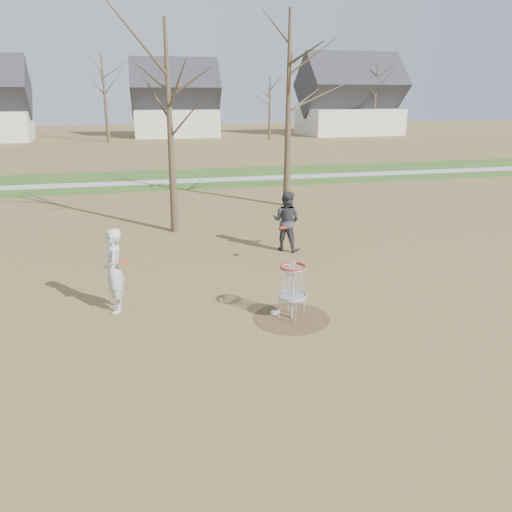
{
  "coord_description": "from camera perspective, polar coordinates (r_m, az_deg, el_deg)",
  "views": [
    {
      "loc": [
        -3.3,
        -10.17,
        5.0
      ],
      "look_at": [
        -0.5,
        1.5,
        1.1
      ],
      "focal_mm": 35.0,
      "sensor_mm": 36.0,
      "label": 1
    }
  ],
  "objects": [
    {
      "name": "ground",
      "position": [
        11.8,
        4.09,
        -7.11
      ],
      "size": [
        160.0,
        160.0,
        0.0
      ],
      "primitive_type": "plane",
      "color": "brown",
      "rests_on": "ground"
    },
    {
      "name": "disc_grounded",
      "position": [
        12.05,
        2.21,
        -6.43
      ],
      "size": [
        0.22,
        0.22,
        0.02
      ],
      "primitive_type": "cylinder",
      "color": "white",
      "rests_on": "dirt_circle"
    },
    {
      "name": "player_standing",
      "position": [
        12.27,
        -15.92,
        -1.64
      ],
      "size": [
        0.52,
        0.77,
        2.04
      ],
      "primitive_type": "imported",
      "rotation": [
        0.0,
        0.0,
        -1.52
      ],
      "color": "#B9B9B9",
      "rests_on": "ground"
    },
    {
      "name": "green_band",
      "position": [
        31.74,
        -7.44,
        8.81
      ],
      "size": [
        160.0,
        8.0,
        0.01
      ],
      "primitive_type": "cube",
      "color": "#2D5119",
      "rests_on": "ground"
    },
    {
      "name": "discs_in_play",
      "position": [
        13.33,
        -4.45,
        1.6
      ],
      "size": [
        4.8,
        2.68,
        0.12
      ],
      "color": "#FF260D",
      "rests_on": "ground"
    },
    {
      "name": "footpath",
      "position": [
        30.76,
        -7.23,
        8.55
      ],
      "size": [
        160.0,
        1.5,
        0.01
      ],
      "primitive_type": "cube",
      "color": "#9E9E99",
      "rests_on": "green_band"
    },
    {
      "name": "bare_trees",
      "position": [
        46.24,
        -7.56,
        18.3
      ],
      "size": [
        52.62,
        44.98,
        9.0
      ],
      "color": "#382B1E",
      "rests_on": "ground"
    },
    {
      "name": "disc_golf_basket",
      "position": [
        11.44,
        4.19,
        -2.97
      ],
      "size": [
        0.64,
        0.64,
        1.35
      ],
      "color": "#9EA3AD",
      "rests_on": "ground"
    },
    {
      "name": "houses_row",
      "position": [
        63.21,
        -6.84,
        16.56
      ],
      "size": [
        56.51,
        10.01,
        7.26
      ],
      "color": "silver",
      "rests_on": "ground"
    },
    {
      "name": "player_throwing",
      "position": [
        16.58,
        3.5,
        4.02
      ],
      "size": [
        1.23,
        1.2,
        2.0
      ],
      "primitive_type": "imported",
      "rotation": [
        0.0,
        0.0,
        2.49
      ],
      "color": "#333338",
      "rests_on": "ground"
    },
    {
      "name": "dirt_circle",
      "position": [
        11.8,
        4.09,
        -7.09
      ],
      "size": [
        1.8,
        1.8,
        0.01
      ],
      "primitive_type": "cylinder",
      "color": "#47331E",
      "rests_on": "ground"
    }
  ]
}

